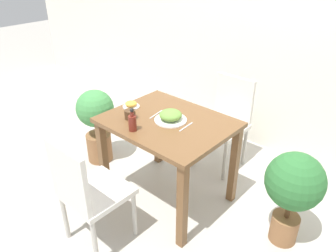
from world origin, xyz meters
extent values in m
plane|color=#B7B2A8|center=(0.00, 0.00, 0.00)|extent=(16.00, 16.00, 0.00)
cube|color=silver|center=(0.00, 1.34, 1.30)|extent=(8.00, 0.05, 2.60)
cube|color=brown|center=(0.00, 0.00, 0.74)|extent=(0.97, 0.77, 0.04)
cube|color=brown|center=(-0.43, -0.34, 0.36)|extent=(0.06, 0.06, 0.72)
cube|color=brown|center=(0.43, -0.34, 0.36)|extent=(0.06, 0.06, 0.72)
cube|color=brown|center=(-0.43, 0.34, 0.36)|extent=(0.06, 0.06, 0.72)
cube|color=brown|center=(0.43, 0.34, 0.36)|extent=(0.06, 0.06, 0.72)
cube|color=silver|center=(-0.07, -0.68, 0.42)|extent=(0.42, 0.42, 0.04)
cube|color=silver|center=(-0.07, -0.87, 0.66)|extent=(0.40, 0.04, 0.44)
cylinder|color=#B7B2A8|center=(0.11, -0.50, 0.20)|extent=(0.03, 0.03, 0.40)
cylinder|color=#B7B2A8|center=(-0.25, -0.50, 0.20)|extent=(0.03, 0.03, 0.40)
cylinder|color=#B7B2A8|center=(0.11, -0.86, 0.20)|extent=(0.03, 0.03, 0.40)
cylinder|color=#B7B2A8|center=(-0.25, -0.86, 0.20)|extent=(0.03, 0.03, 0.40)
cube|color=silver|center=(0.05, 0.70, 0.42)|extent=(0.42, 0.42, 0.04)
cube|color=silver|center=(0.05, 0.90, 0.66)|extent=(0.40, 0.04, 0.44)
cylinder|color=#B7B2A8|center=(-0.13, 0.52, 0.20)|extent=(0.03, 0.03, 0.40)
cylinder|color=#B7B2A8|center=(0.23, 0.52, 0.20)|extent=(0.03, 0.03, 0.40)
cylinder|color=#B7B2A8|center=(-0.13, 0.88, 0.20)|extent=(0.03, 0.03, 0.40)
cylinder|color=#B7B2A8|center=(0.23, 0.88, 0.20)|extent=(0.03, 0.03, 0.40)
cylinder|color=white|center=(0.02, 0.01, 0.76)|extent=(0.25, 0.25, 0.01)
ellipsoid|color=olive|center=(0.02, 0.01, 0.81)|extent=(0.18, 0.18, 0.08)
cylinder|color=white|center=(-0.39, -0.03, 0.76)|extent=(0.14, 0.14, 0.01)
ellipsoid|color=gold|center=(-0.39, -0.03, 0.79)|extent=(0.10, 0.10, 0.04)
cylinder|color=#4C331E|center=(-0.24, -0.17, 0.79)|extent=(0.09, 0.09, 0.07)
cylinder|color=maroon|center=(-0.09, -0.29, 0.82)|extent=(0.06, 0.06, 0.12)
cylinder|color=maroon|center=(-0.09, -0.29, 0.89)|extent=(0.03, 0.03, 0.03)
sphere|color=black|center=(-0.09, -0.29, 0.92)|extent=(0.03, 0.03, 0.03)
cube|color=silver|center=(-0.14, 0.01, 0.76)|extent=(0.04, 0.17, 0.00)
cube|color=silver|center=(0.17, 0.01, 0.76)|extent=(0.02, 0.17, 0.00)
cylinder|color=brown|center=(-0.91, -0.04, 0.15)|extent=(0.25, 0.25, 0.29)
cylinder|color=brown|center=(-0.91, -0.04, 0.35)|extent=(0.05, 0.05, 0.11)
sphere|color=#428947|center=(-0.91, -0.04, 0.58)|extent=(0.36, 0.36, 0.36)
cylinder|color=brown|center=(0.97, 0.22, 0.11)|extent=(0.20, 0.20, 0.22)
cylinder|color=brown|center=(0.97, 0.22, 0.28)|extent=(0.04, 0.04, 0.12)
sphere|color=#2D6B33|center=(0.97, 0.22, 0.55)|extent=(0.41, 0.41, 0.41)
camera|label=1|loc=(1.51, -1.68, 1.95)|focal=35.00mm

